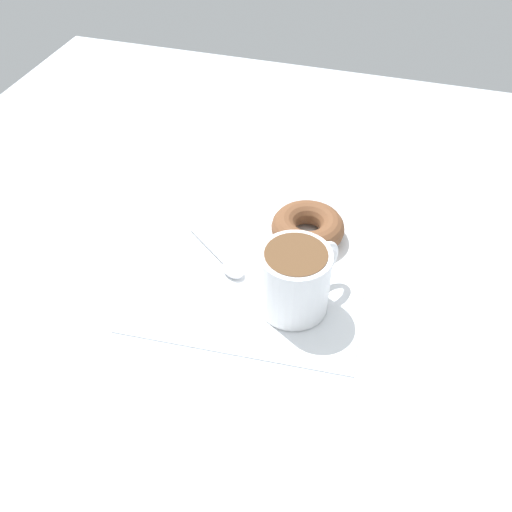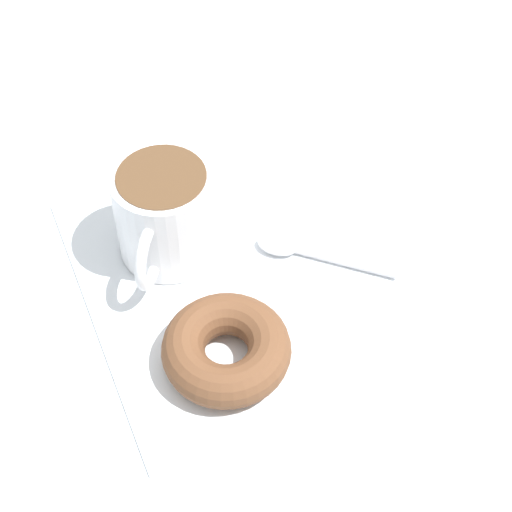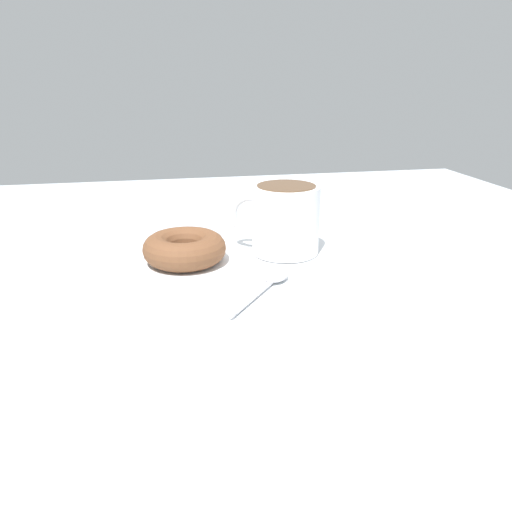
% 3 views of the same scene
% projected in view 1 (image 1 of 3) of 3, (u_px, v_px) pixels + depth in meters
% --- Properties ---
extents(ground_plane, '(1.20, 1.20, 0.02)m').
position_uv_depth(ground_plane, '(248.00, 268.00, 0.77)').
color(ground_plane, '#B2BCC6').
extents(napkin, '(0.31, 0.31, 0.00)m').
position_uv_depth(napkin, '(256.00, 268.00, 0.76)').
color(napkin, white).
rests_on(napkin, ground_plane).
extents(coffee_cup, '(0.11, 0.09, 0.09)m').
position_uv_depth(coffee_cup, '(296.00, 279.00, 0.68)').
color(coffee_cup, white).
rests_on(coffee_cup, napkin).
extents(donut, '(0.10, 0.10, 0.03)m').
position_uv_depth(donut, '(308.00, 227.00, 0.79)').
color(donut, brown).
rests_on(donut, napkin).
extents(spoon, '(0.09, 0.11, 0.01)m').
position_uv_depth(spoon, '(226.00, 263.00, 0.76)').
color(spoon, silver).
rests_on(spoon, napkin).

